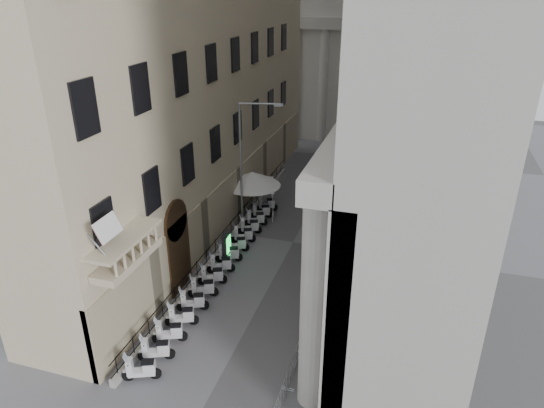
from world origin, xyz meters
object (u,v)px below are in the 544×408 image
at_px(scooter_0, 143,379).
at_px(pedestrian_b, 331,172).
at_px(security_tent, 258,182).
at_px(street_lamp, 246,155).
at_px(info_kiosk, 227,247).
at_px(pedestrian_a, 330,201).

xyz_separation_m(scooter_0, pedestrian_b, (3.62, 26.49, 0.80)).
bearing_deg(security_tent, scooter_0, -88.97).
height_order(street_lamp, pedestrian_b, street_lamp).
relative_size(street_lamp, pedestrian_b, 5.71).
height_order(security_tent, street_lamp, street_lamp).
xyz_separation_m(scooter_0, street_lamp, (-0.53, 15.70, 5.53)).
xyz_separation_m(security_tent, info_kiosk, (0.13, -6.70, -1.89)).
distance_m(info_kiosk, pedestrian_b, 16.21).
bearing_deg(pedestrian_a, pedestrian_b, -73.09).
bearing_deg(security_tent, street_lamp, -97.02).
distance_m(street_lamp, pedestrian_b, 12.49).
xyz_separation_m(scooter_0, security_tent, (-0.31, 17.44, 2.90)).
height_order(scooter_0, pedestrian_b, pedestrian_b).
bearing_deg(pedestrian_b, security_tent, 88.55).
height_order(street_lamp, pedestrian_a, street_lamp).
bearing_deg(street_lamp, scooter_0, -100.81).
relative_size(street_lamp, pedestrian_a, 5.77).
relative_size(security_tent, info_kiosk, 2.14).
relative_size(scooter_0, info_kiosk, 0.75).
distance_m(security_tent, info_kiosk, 6.96).
bearing_deg(info_kiosk, scooter_0, -90.76).
xyz_separation_m(scooter_0, info_kiosk, (-0.19, 10.74, 1.01)).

